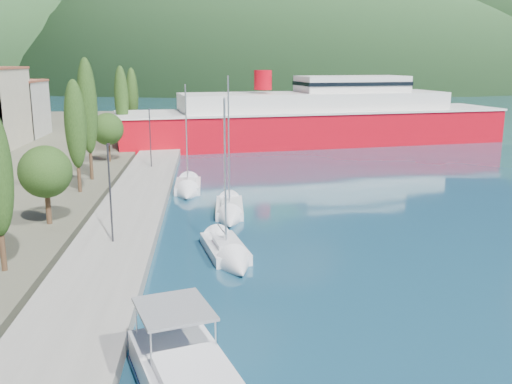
{
  "coord_description": "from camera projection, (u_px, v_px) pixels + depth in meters",
  "views": [
    {
      "loc": [
        -3.05,
        -21.47,
        11.69
      ],
      "look_at": [
        0.0,
        14.0,
        3.5
      ],
      "focal_mm": 40.0,
      "sensor_mm": 36.0,
      "label": 1
    }
  ],
  "objects": [
    {
      "name": "hills_near",
      "position": [
        356.0,
        4.0,
        382.55
      ],
      "size": [
        1010.0,
        520.0,
        115.0
      ],
      "color": "#294D26",
      "rests_on": "ground"
    },
    {
      "name": "sailboat_near",
      "position": [
        231.0,
        258.0,
        33.76
      ],
      "size": [
        3.48,
        7.54,
        10.44
      ],
      "color": "silver",
      "rests_on": "ground"
    },
    {
      "name": "sailboat_mid",
      "position": [
        230.0,
        215.0,
        43.35
      ],
      "size": [
        2.37,
        8.04,
        11.47
      ],
      "color": "silver",
      "rests_on": "ground"
    },
    {
      "name": "lamp_posts",
      "position": [
        113.0,
        185.0,
        35.86
      ],
      "size": [
        0.15,
        47.99,
        6.06
      ],
      "color": "#2D2D33",
      "rests_on": "quay"
    },
    {
      "name": "ferry",
      "position": [
        315.0,
        120.0,
        82.07
      ],
      "size": [
        56.8,
        21.14,
        11.04
      ],
      "color": "red",
      "rests_on": "ground"
    },
    {
      "name": "tree_row",
      "position": [
        86.0,
        126.0,
        51.99
      ],
      "size": [
        3.58,
        65.64,
        11.36
      ],
      "color": "#47301E",
      "rests_on": "land_strip"
    },
    {
      "name": "sailboat_far",
      "position": [
        187.0,
        191.0,
        51.3
      ],
      "size": [
        2.3,
        7.21,
        10.59
      ],
      "color": "silver",
      "rests_on": "ground"
    },
    {
      "name": "ground",
      "position": [
        219.0,
        110.0,
        140.23
      ],
      "size": [
        1400.0,
        1400.0,
        0.0
      ],
      "primitive_type": "plane",
      "color": "navy"
    },
    {
      "name": "quay",
      "position": [
        138.0,
        198.0,
        48.12
      ],
      "size": [
        5.0,
        88.0,
        0.8
      ],
      "primitive_type": "cube",
      "color": "gray",
      "rests_on": "ground"
    }
  ]
}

